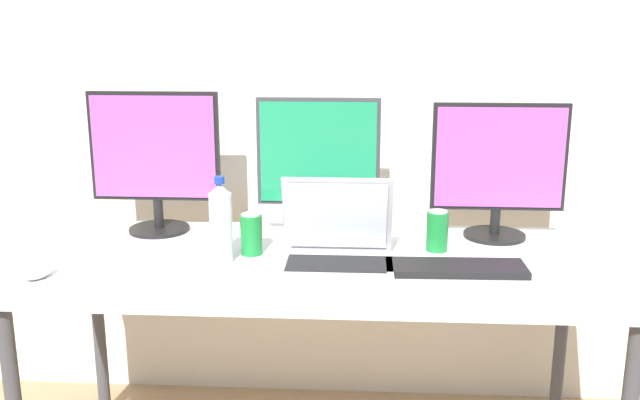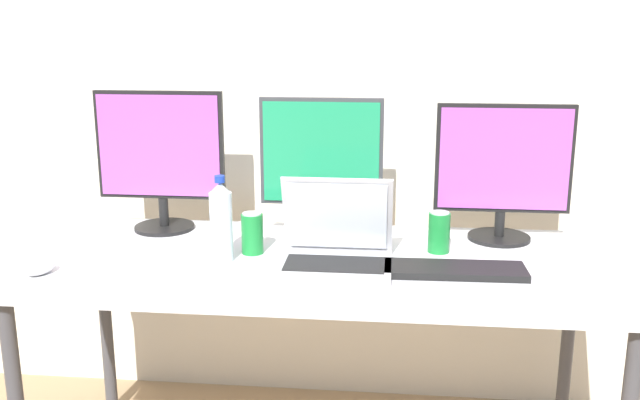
{
  "view_description": "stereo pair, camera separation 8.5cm",
  "coord_description": "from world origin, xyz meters",
  "px_view_note": "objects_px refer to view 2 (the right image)",
  "views": [
    {
      "loc": [
        0.12,
        -2.01,
        1.43
      ],
      "look_at": [
        0.0,
        0.0,
        0.92
      ],
      "focal_mm": 40.0,
      "sensor_mm": 36.0,
      "label": 1
    },
    {
      "loc": [
        0.21,
        -2.0,
        1.43
      ],
      "look_at": [
        0.0,
        0.0,
        0.92
      ],
      "focal_mm": 40.0,
      "sensor_mm": 36.0,
      "label": 2
    }
  ],
  "objects_px": {
    "monitor_center": "(321,162)",
    "soda_can_by_laptop": "(252,233)",
    "mouse_by_keyboard": "(40,267)",
    "work_desk": "(320,278)",
    "monitor_right": "(503,169)",
    "laptop_silver": "(336,246)",
    "monitor_left": "(160,156)",
    "soda_can_near_keyboard": "(439,232)",
    "keyboard_main": "(447,270)",
    "water_bottle": "(221,222)"
  },
  "relations": [
    {
      "from": "monitor_right",
      "to": "soda_can_near_keyboard",
      "type": "height_order",
      "value": "monitor_right"
    },
    {
      "from": "work_desk",
      "to": "monitor_center",
      "type": "distance_m",
      "value": 0.38
    },
    {
      "from": "monitor_left",
      "to": "keyboard_main",
      "type": "distance_m",
      "value": 1.02
    },
    {
      "from": "monitor_center",
      "to": "laptop_silver",
      "type": "height_order",
      "value": "monitor_center"
    },
    {
      "from": "keyboard_main",
      "to": "water_bottle",
      "type": "height_order",
      "value": "water_bottle"
    },
    {
      "from": "keyboard_main",
      "to": "mouse_by_keyboard",
      "type": "bearing_deg",
      "value": -174.99
    },
    {
      "from": "mouse_by_keyboard",
      "to": "monitor_right",
      "type": "bearing_deg",
      "value": 41.23
    },
    {
      "from": "monitor_center",
      "to": "work_desk",
      "type": "bearing_deg",
      "value": -85.16
    },
    {
      "from": "monitor_left",
      "to": "soda_can_near_keyboard",
      "type": "bearing_deg",
      "value": -9.49
    },
    {
      "from": "work_desk",
      "to": "monitor_center",
      "type": "height_order",
      "value": "monitor_center"
    },
    {
      "from": "laptop_silver",
      "to": "keyboard_main",
      "type": "height_order",
      "value": "laptop_silver"
    },
    {
      "from": "mouse_by_keyboard",
      "to": "soda_can_by_laptop",
      "type": "height_order",
      "value": "soda_can_by_laptop"
    },
    {
      "from": "keyboard_main",
      "to": "mouse_by_keyboard",
      "type": "distance_m",
      "value": 1.14
    },
    {
      "from": "monitor_center",
      "to": "soda_can_near_keyboard",
      "type": "relative_size",
      "value": 3.6
    },
    {
      "from": "keyboard_main",
      "to": "soda_can_by_laptop",
      "type": "distance_m",
      "value": 0.59
    },
    {
      "from": "mouse_by_keyboard",
      "to": "soda_can_by_laptop",
      "type": "relative_size",
      "value": 0.76
    },
    {
      "from": "soda_can_by_laptop",
      "to": "mouse_by_keyboard",
      "type": "bearing_deg",
      "value": -156.09
    },
    {
      "from": "monitor_left",
      "to": "mouse_by_keyboard",
      "type": "bearing_deg",
      "value": -113.7
    },
    {
      "from": "water_bottle",
      "to": "soda_can_by_laptop",
      "type": "distance_m",
      "value": 0.12
    },
    {
      "from": "water_bottle",
      "to": "soda_can_near_keyboard",
      "type": "height_order",
      "value": "water_bottle"
    },
    {
      "from": "monitor_center",
      "to": "soda_can_by_laptop",
      "type": "height_order",
      "value": "monitor_center"
    },
    {
      "from": "mouse_by_keyboard",
      "to": "laptop_silver",
      "type": "bearing_deg",
      "value": 32.86
    },
    {
      "from": "work_desk",
      "to": "soda_can_near_keyboard",
      "type": "distance_m",
      "value": 0.39
    },
    {
      "from": "monitor_center",
      "to": "soda_can_by_laptop",
      "type": "xyz_separation_m",
      "value": [
        -0.19,
        -0.19,
        -0.18
      ]
    },
    {
      "from": "work_desk",
      "to": "monitor_left",
      "type": "bearing_deg",
      "value": 155.47
    },
    {
      "from": "mouse_by_keyboard",
      "to": "soda_can_by_laptop",
      "type": "distance_m",
      "value": 0.61
    },
    {
      "from": "soda_can_by_laptop",
      "to": "work_desk",
      "type": "bearing_deg",
      "value": -8.8
    },
    {
      "from": "monitor_right",
      "to": "soda_can_by_laptop",
      "type": "xyz_separation_m",
      "value": [
        -0.77,
        -0.22,
        -0.17
      ]
    },
    {
      "from": "work_desk",
      "to": "monitor_center",
      "type": "bearing_deg",
      "value": 94.84
    },
    {
      "from": "work_desk",
      "to": "laptop_silver",
      "type": "height_order",
      "value": "laptop_silver"
    },
    {
      "from": "laptop_silver",
      "to": "keyboard_main",
      "type": "distance_m",
      "value": 0.32
    },
    {
      "from": "mouse_by_keyboard",
      "to": "soda_can_by_laptop",
      "type": "bearing_deg",
      "value": 45.77
    },
    {
      "from": "monitor_left",
      "to": "mouse_by_keyboard",
      "type": "xyz_separation_m",
      "value": [
        -0.21,
        -0.47,
        -0.23
      ]
    },
    {
      "from": "keyboard_main",
      "to": "work_desk",
      "type": "bearing_deg",
      "value": 165.23
    },
    {
      "from": "monitor_right",
      "to": "soda_can_by_laptop",
      "type": "height_order",
      "value": "monitor_right"
    },
    {
      "from": "work_desk",
      "to": "monitor_left",
      "type": "distance_m",
      "value": 0.69
    },
    {
      "from": "soda_can_by_laptop",
      "to": "soda_can_near_keyboard",
      "type": "bearing_deg",
      "value": 7.06
    },
    {
      "from": "soda_can_near_keyboard",
      "to": "water_bottle",
      "type": "bearing_deg",
      "value": -167.04
    },
    {
      "from": "monitor_center",
      "to": "soda_can_near_keyboard",
      "type": "bearing_deg",
      "value": -17.91
    },
    {
      "from": "monitor_right",
      "to": "mouse_by_keyboard",
      "type": "distance_m",
      "value": 1.41
    },
    {
      "from": "soda_can_near_keyboard",
      "to": "soda_can_by_laptop",
      "type": "relative_size",
      "value": 1.0
    },
    {
      "from": "monitor_right",
      "to": "monitor_center",
      "type": "bearing_deg",
      "value": -177.19
    },
    {
      "from": "monitor_right",
      "to": "laptop_silver",
      "type": "height_order",
      "value": "monitor_right"
    },
    {
      "from": "monitor_left",
      "to": "laptop_silver",
      "type": "bearing_deg",
      "value": -26.88
    },
    {
      "from": "work_desk",
      "to": "water_bottle",
      "type": "relative_size",
      "value": 6.86
    },
    {
      "from": "laptop_silver",
      "to": "soda_can_by_laptop",
      "type": "height_order",
      "value": "laptop_silver"
    },
    {
      "from": "monitor_left",
      "to": "monitor_center",
      "type": "height_order",
      "value": "monitor_left"
    },
    {
      "from": "monitor_left",
      "to": "keyboard_main",
      "type": "relative_size",
      "value": 1.07
    },
    {
      "from": "keyboard_main",
      "to": "soda_can_by_laptop",
      "type": "bearing_deg",
      "value": 166.91
    },
    {
      "from": "monitor_left",
      "to": "work_desk",
      "type": "bearing_deg",
      "value": -24.53
    }
  ]
}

